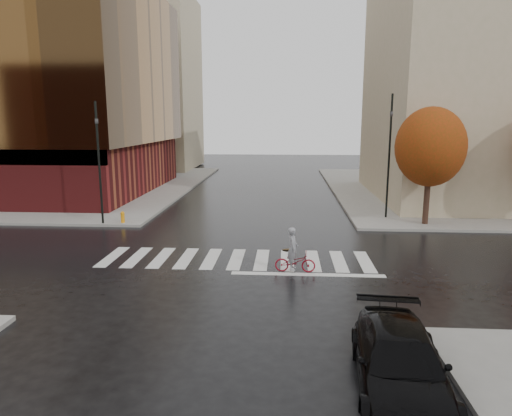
% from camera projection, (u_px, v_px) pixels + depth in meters
% --- Properties ---
extents(ground, '(120.00, 120.00, 0.00)m').
position_uv_depth(ground, '(235.00, 263.00, 19.26)').
color(ground, black).
rests_on(ground, ground).
extents(sidewalk_nw, '(30.00, 30.00, 0.15)m').
position_uv_depth(sidewalk_nw, '(30.00, 185.00, 41.16)').
color(sidewalk_nw, gray).
rests_on(sidewalk_nw, ground).
extents(sidewalk_ne, '(30.00, 30.00, 0.15)m').
position_uv_depth(sidewalk_ne, '(510.00, 190.00, 38.46)').
color(sidewalk_ne, gray).
rests_on(sidewalk_ne, ground).
extents(crosswalk, '(12.00, 3.00, 0.01)m').
position_uv_depth(crosswalk, '(236.00, 259.00, 19.75)').
color(crosswalk, silver).
rests_on(crosswalk, ground).
extents(building_ne_tan, '(16.00, 16.00, 18.00)m').
position_uv_depth(building_ne_tan, '(493.00, 74.00, 33.06)').
color(building_ne_tan, tan).
rests_on(building_ne_tan, sidewalk_ne).
extents(building_nw_far, '(14.00, 12.00, 20.00)m').
position_uv_depth(building_nw_far, '(136.00, 84.00, 54.58)').
color(building_nw_far, tan).
rests_on(building_nw_far, sidewalk_nw).
extents(tree_ne_a, '(3.80, 3.80, 6.50)m').
position_uv_depth(tree_ne_a, '(430.00, 147.00, 25.01)').
color(tree_ne_a, black).
rests_on(tree_ne_a, sidewalk_ne).
extents(sedan, '(2.33, 4.90, 1.38)m').
position_uv_depth(sedan, '(400.00, 363.00, 10.04)').
color(sedan, black).
rests_on(sedan, ground).
extents(cyclist, '(1.62, 0.64, 1.81)m').
position_uv_depth(cyclist, '(294.00, 257.00, 18.00)').
color(cyclist, maroon).
rests_on(cyclist, ground).
extents(traffic_light_nw, '(0.21, 0.19, 6.78)m').
position_uv_depth(traffic_light_nw, '(99.00, 156.00, 25.20)').
color(traffic_light_nw, black).
rests_on(traffic_light_nw, sidewalk_nw).
extents(traffic_light_ne, '(0.17, 0.19, 7.26)m').
position_uv_depth(traffic_light_ne, '(390.00, 148.00, 26.73)').
color(traffic_light_ne, black).
rests_on(traffic_light_ne, sidewalk_ne).
extents(fire_hydrant, '(0.23, 0.23, 0.66)m').
position_uv_depth(fire_hydrant, '(123.00, 216.00, 25.99)').
color(fire_hydrant, orange).
rests_on(fire_hydrant, sidewalk_nw).
extents(manhole, '(0.72, 0.72, 0.01)m').
position_uv_depth(manhole, '(288.00, 250.00, 21.07)').
color(manhole, '#433018').
rests_on(manhole, ground).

